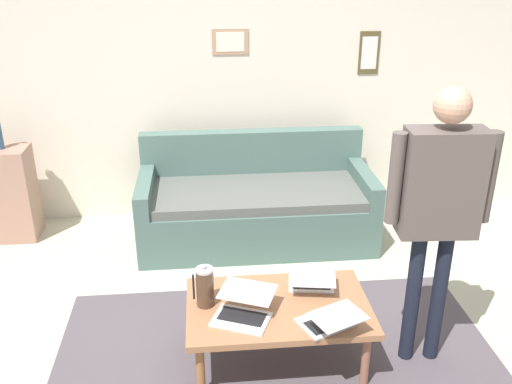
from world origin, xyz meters
TOP-DOWN VIEW (x-y plane):
  - ground_plane at (0.00, 0.00)m, footprint 7.68×7.68m
  - area_rug at (-0.09, 0.15)m, footprint 2.77×1.85m
  - back_wall at (-0.00, -2.20)m, footprint 7.04×0.11m
  - couch at (-0.12, -1.58)m, footprint 1.97×0.89m
  - coffee_table at (-0.09, 0.05)m, footprint 1.10×0.69m
  - laptop_left at (-0.33, -0.12)m, footprint 0.33×0.35m
  - laptop_center at (0.12, 0.14)m, footprint 0.42×0.43m
  - laptop_right at (-0.35, 0.29)m, footprint 0.39×0.41m
  - french_press at (0.34, 0.01)m, footprint 0.13×0.11m
  - side_shelf at (2.00, -1.80)m, footprint 0.42×0.32m
  - person_standing at (-0.98, 0.11)m, footprint 0.60×0.22m

SIDE VIEW (x-z plane):
  - ground_plane at x=0.00m, z-range 0.00..0.00m
  - area_rug at x=-0.09m, z-range 0.00..0.01m
  - couch at x=-0.12m, z-range -0.13..0.75m
  - coffee_table at x=-0.09m, z-range 0.16..0.57m
  - side_shelf at x=2.00m, z-range 0.00..0.82m
  - laptop_left at x=-0.33m, z-range 0.38..0.52m
  - laptop_right at x=-0.35m, z-range 0.39..0.51m
  - laptop_center at x=0.12m, z-range 0.39..0.52m
  - french_press at x=0.34m, z-range 0.39..0.67m
  - person_standing at x=-0.98m, z-range 0.24..1.96m
  - back_wall at x=0.00m, z-range 0.00..2.70m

